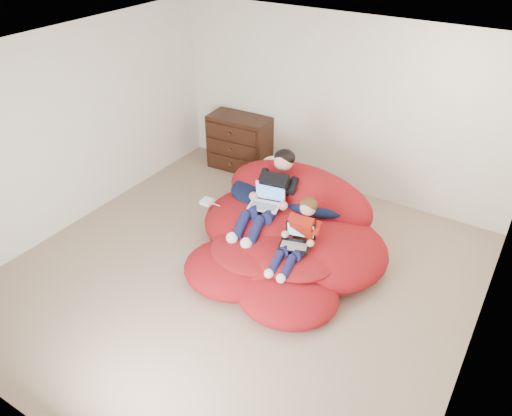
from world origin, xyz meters
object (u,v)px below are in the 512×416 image
(older_boy, at_px, (271,192))
(younger_boy, at_px, (299,233))
(laptop_black, at_px, (297,239))
(laptop_white, at_px, (267,199))
(dresser, at_px, (240,143))
(beanbag_pile, at_px, (287,232))

(older_boy, bearing_deg, younger_boy, -36.48)
(younger_boy, xyz_separation_m, laptop_black, (0.00, -0.03, -0.05))
(younger_boy, distance_m, laptop_white, 0.73)
(younger_boy, bearing_deg, dresser, 137.01)
(older_boy, relative_size, laptop_black, 3.18)
(dresser, bearing_deg, beanbag_pile, -41.94)
(laptop_black, bearing_deg, dresser, 136.55)
(laptop_white, height_order, laptop_black, laptop_white)
(older_boy, bearing_deg, dresser, 134.47)
(beanbag_pile, bearing_deg, younger_boy, -47.55)
(beanbag_pile, distance_m, older_boy, 0.53)
(dresser, height_order, beanbag_pile, dresser)
(younger_boy, distance_m, laptop_black, 0.06)
(dresser, distance_m, laptop_white, 2.10)
(dresser, xyz_separation_m, laptop_black, (2.04, -1.94, 0.12))
(laptop_black, bearing_deg, younger_boy, 90.00)
(younger_boy, relative_size, laptop_black, 2.27)
(older_boy, height_order, younger_boy, older_boy)
(older_boy, height_order, laptop_white, older_boy)
(older_boy, relative_size, laptop_white, 2.97)
(dresser, height_order, younger_boy, younger_boy)
(older_boy, xyz_separation_m, younger_boy, (0.63, -0.47, -0.10))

